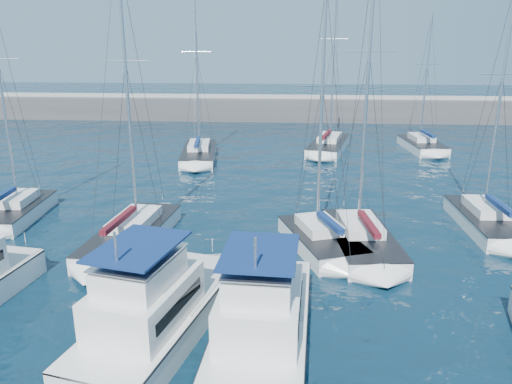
# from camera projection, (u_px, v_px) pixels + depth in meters

# --- Properties ---
(ground) EXTENTS (220.00, 220.00, 0.00)m
(ground) POSITION_uv_depth(u_px,v_px,m) (284.00, 302.00, 22.10)
(ground) COLOR black
(ground) RESTS_ON ground
(breakwater) EXTENTS (160.00, 6.00, 4.45)m
(breakwater) POSITION_uv_depth(u_px,v_px,m) (290.00, 112.00, 71.34)
(breakwater) COLOR #424244
(breakwater) RESTS_ON ground
(motor_yacht_port_inner) EXTENTS (5.43, 10.19, 4.69)m
(motor_yacht_port_inner) POSITION_uv_depth(u_px,v_px,m) (156.00, 312.00, 19.15)
(motor_yacht_port_inner) COLOR silver
(motor_yacht_port_inner) RESTS_ON ground
(motor_yacht_stbd_inner) EXTENTS (3.87, 9.35, 4.69)m
(motor_yacht_stbd_inner) POSITION_uv_depth(u_px,v_px,m) (263.00, 319.00, 18.67)
(motor_yacht_stbd_inner) COLOR silver
(motor_yacht_stbd_inner) RESTS_ON ground
(sailboat_mid_a) EXTENTS (3.50, 6.95, 16.04)m
(sailboat_mid_a) POSITION_uv_depth(u_px,v_px,m) (14.00, 211.00, 32.09)
(sailboat_mid_a) COLOR silver
(sailboat_mid_a) RESTS_ON ground
(sailboat_mid_b) EXTENTS (3.86, 9.02, 16.14)m
(sailboat_mid_b) POSITION_uv_depth(u_px,v_px,m) (132.00, 234.00, 28.29)
(sailboat_mid_b) COLOR silver
(sailboat_mid_b) RESTS_ON ground
(sailboat_mid_c) EXTENTS (4.94, 7.06, 14.14)m
(sailboat_mid_c) POSITION_uv_depth(u_px,v_px,m) (321.00, 239.00, 27.57)
(sailboat_mid_c) COLOR silver
(sailboat_mid_c) RESTS_ON ground
(sailboat_mid_d) EXTENTS (3.99, 8.23, 16.96)m
(sailboat_mid_d) POSITION_uv_depth(u_px,v_px,m) (361.00, 239.00, 27.60)
(sailboat_mid_d) COLOR silver
(sailboat_mid_d) RESTS_ON ground
(sailboat_mid_e) EXTENTS (3.18, 7.74, 14.75)m
(sailboat_mid_e) POSITION_uv_depth(u_px,v_px,m) (488.00, 220.00, 30.46)
(sailboat_mid_e) COLOR silver
(sailboat_mid_e) RESTS_ON ground
(sailboat_back_a) EXTENTS (4.09, 9.50, 16.02)m
(sailboat_back_a) POSITION_uv_depth(u_px,v_px,m) (199.00, 154.00, 48.10)
(sailboat_back_a) COLOR silver
(sailboat_back_a) RESTS_ON ground
(sailboat_back_b) EXTENTS (5.23, 10.13, 17.91)m
(sailboat_back_b) POSITION_uv_depth(u_px,v_px,m) (328.00, 145.00, 51.84)
(sailboat_back_b) COLOR silver
(sailboat_back_b) RESTS_ON ground
(sailboat_back_c) EXTENTS (3.79, 7.79, 13.82)m
(sailboat_back_c) POSITION_uv_depth(u_px,v_px,m) (422.00, 145.00, 51.90)
(sailboat_back_c) COLOR silver
(sailboat_back_c) RESTS_ON ground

